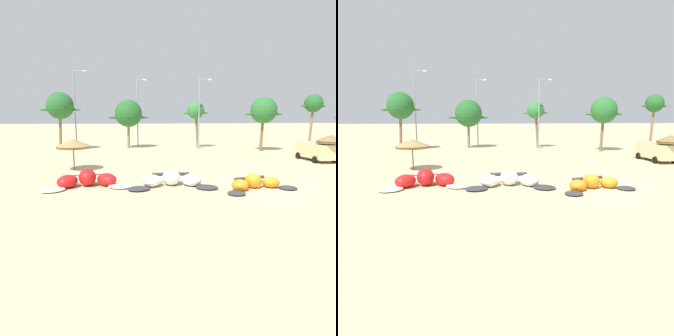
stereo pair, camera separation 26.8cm
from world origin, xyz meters
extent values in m
plane|color=#C6B284|center=(0.00, 0.00, 0.00)|extent=(260.00, 260.00, 0.00)
ellipsoid|color=white|center=(-13.50, -0.03, 0.12)|extent=(1.90, 1.73, 0.23)
ellipsoid|color=red|center=(-12.80, 0.91, 0.43)|extent=(1.74, 1.90, 0.85)
ellipsoid|color=red|center=(-11.58, 1.40, 0.58)|extent=(1.34, 1.68, 1.15)
ellipsoid|color=red|center=(-10.28, 1.24, 0.43)|extent=(1.89, 1.92, 0.85)
ellipsoid|color=white|center=(-9.37, 0.51, 0.12)|extent=(1.76, 1.46, 0.23)
cylinder|color=white|center=(-11.65, 1.93, 0.69)|extent=(2.44, 0.53, 0.22)
cube|color=white|center=(-11.56, 1.24, 0.58)|extent=(0.95, 0.67, 0.04)
ellipsoid|color=#333338|center=(-8.12, -0.18, 0.11)|extent=(1.79, 1.64, 0.21)
ellipsoid|color=white|center=(-7.25, 0.70, 0.39)|extent=(1.85, 1.90, 0.79)
ellipsoid|color=white|center=(-5.91, 1.03, 0.53)|extent=(1.23, 1.48, 1.06)
ellipsoid|color=white|center=(-4.57, 0.68, 0.39)|extent=(1.84, 1.90, 0.79)
ellipsoid|color=#333338|center=(-3.72, -0.22, 0.11)|extent=(1.80, 1.66, 0.21)
cylinder|color=#333338|center=(-5.90, 1.54, 0.65)|extent=(2.58, 0.26, 0.23)
cube|color=#333338|center=(-5.91, 0.88, 0.53)|extent=(0.94, 0.54, 0.04)
ellipsoid|color=#333338|center=(-2.25, -1.78, 0.09)|extent=(1.55, 1.53, 0.19)
ellipsoid|color=orange|center=(-1.71, -0.83, 0.35)|extent=(1.41, 1.46, 0.70)
ellipsoid|color=orange|center=(-0.64, -0.25, 0.47)|extent=(1.32, 1.38, 0.94)
ellipsoid|color=orange|center=(0.57, -0.25, 0.35)|extent=(1.57, 1.56, 0.70)
ellipsoid|color=#333338|center=(1.49, -0.82, 0.09)|extent=(1.25, 1.18, 0.19)
cylinder|color=#333338|center=(-0.74, 0.14, 0.57)|extent=(2.24, 0.76, 0.21)
cube|color=#333338|center=(-0.62, -0.36, 0.47)|extent=(0.90, 0.61, 0.04)
cylinder|color=brown|center=(-13.71, 7.16, 1.04)|extent=(0.10, 0.10, 2.09)
cone|color=#9E7F4C|center=(-13.71, 7.16, 2.39)|extent=(2.92, 2.92, 0.61)
cylinder|color=olive|center=(-13.71, 7.16, 1.99)|extent=(2.78, 2.78, 0.20)
cylinder|color=brown|center=(10.53, 8.52, 1.10)|extent=(0.10, 0.10, 2.20)
cone|color=olive|center=(10.53, 8.52, 2.49)|extent=(2.61, 2.61, 0.60)
cylinder|color=brown|center=(10.53, 8.52, 2.10)|extent=(2.48, 2.48, 0.20)
cube|color=beige|center=(10.18, 10.16, 1.09)|extent=(2.20, 4.82, 1.50)
cube|color=black|center=(10.13, 11.47, 1.35)|extent=(2.04, 1.26, 0.56)
cylinder|color=black|center=(9.11, 11.60, 0.34)|extent=(0.26, 0.69, 0.68)
cylinder|color=black|center=(11.15, 11.67, 0.34)|extent=(0.26, 0.69, 0.68)
cylinder|color=black|center=(9.21, 8.65, 0.34)|extent=(0.26, 0.69, 0.68)
cylinder|color=black|center=(11.25, 8.72, 0.34)|extent=(0.26, 0.69, 0.68)
cylinder|color=brown|center=(-18.54, 21.88, 2.94)|extent=(0.67, 0.36, 5.88)
sphere|color=#236028|center=(-18.39, 21.88, 5.87)|extent=(3.51, 3.51, 3.51)
ellipsoid|color=#236028|center=(-19.79, 21.88, 5.34)|extent=(2.46, 0.50, 0.36)
ellipsoid|color=#236028|center=(-16.98, 21.88, 5.34)|extent=(2.46, 0.50, 0.36)
cylinder|color=#7F6647|center=(-9.62, 23.58, 2.43)|extent=(0.42, 0.36, 4.87)
sphere|color=#236028|center=(-9.59, 23.58, 4.87)|extent=(3.79, 3.79, 3.79)
ellipsoid|color=#236028|center=(-11.10, 23.58, 4.30)|extent=(2.65, 0.50, 0.36)
ellipsoid|color=#236028|center=(-8.07, 23.58, 4.30)|extent=(2.65, 0.50, 0.36)
cylinder|color=brown|center=(0.10, 23.13, 2.66)|extent=(0.79, 0.36, 5.33)
sphere|color=#337A38|center=(-0.12, 23.13, 5.32)|extent=(2.43, 2.43, 2.43)
ellipsoid|color=#337A38|center=(-1.09, 23.13, 4.95)|extent=(1.70, 0.50, 0.36)
ellipsoid|color=#337A38|center=(0.86, 23.13, 4.95)|extent=(1.70, 0.50, 0.36)
cylinder|color=brown|center=(7.77, 18.41, 2.63)|extent=(0.51, 0.36, 5.28)
sphere|color=#286B2D|center=(7.85, 18.41, 5.27)|extent=(3.35, 3.35, 3.35)
ellipsoid|color=#286B2D|center=(6.51, 18.41, 4.77)|extent=(2.35, 0.50, 0.36)
ellipsoid|color=#286B2D|center=(9.19, 18.41, 4.77)|extent=(2.35, 0.50, 0.36)
cylinder|color=#7F6647|center=(16.98, 22.61, 3.16)|extent=(0.52, 0.36, 6.32)
sphere|color=#236028|center=(17.06, 22.61, 6.32)|extent=(2.59, 2.59, 2.59)
ellipsoid|color=#236028|center=(16.02, 22.61, 5.93)|extent=(1.81, 0.50, 0.36)
ellipsoid|color=#236028|center=(18.10, 22.61, 5.93)|extent=(1.81, 0.50, 0.36)
cylinder|color=gray|center=(-17.03, 24.24, 5.37)|extent=(0.18, 0.18, 10.74)
cylinder|color=gray|center=(-16.25, 24.24, 10.59)|extent=(1.55, 0.10, 0.10)
ellipsoid|color=silver|center=(-15.48, 24.24, 10.59)|extent=(0.56, 0.24, 0.20)
cylinder|color=gray|center=(-8.33, 24.30, 4.82)|extent=(0.18, 0.18, 9.64)
cylinder|color=gray|center=(-7.79, 24.30, 9.49)|extent=(1.09, 0.10, 0.10)
ellipsoid|color=silver|center=(-7.24, 24.30, 9.49)|extent=(0.56, 0.24, 0.20)
cylinder|color=gray|center=(0.14, 21.91, 4.75)|extent=(0.18, 0.18, 9.50)
cylinder|color=gray|center=(0.85, 21.91, 9.35)|extent=(1.42, 0.10, 0.10)
ellipsoid|color=silver|center=(1.56, 21.91, 9.35)|extent=(0.56, 0.24, 0.20)
camera|label=1|loc=(-7.96, -18.30, 4.79)|focal=31.16mm
camera|label=2|loc=(-7.70, -18.32, 4.79)|focal=31.16mm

